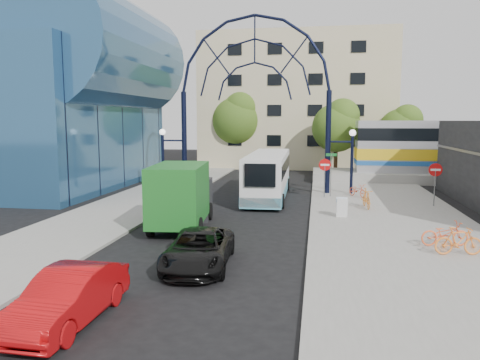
% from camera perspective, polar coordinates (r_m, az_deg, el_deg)
% --- Properties ---
extents(ground, '(120.00, 120.00, 0.00)m').
position_cam_1_polar(ground, '(19.21, -3.89, -7.93)').
color(ground, black).
rests_on(ground, ground).
extents(sidewalk_east, '(8.00, 56.00, 0.12)m').
position_cam_1_polar(sidewalk_east, '(22.89, 18.56, -5.65)').
color(sidewalk_east, gray).
rests_on(sidewalk_east, ground).
extents(plaza_west, '(5.00, 50.00, 0.12)m').
position_cam_1_polar(plaza_west, '(26.81, -14.56, -3.63)').
color(plaza_west, gray).
rests_on(plaza_west, ground).
extents(gateway_arch, '(13.64, 0.44, 12.10)m').
position_cam_1_polar(gateway_arch, '(32.51, 1.80, 13.52)').
color(gateway_arch, black).
rests_on(gateway_arch, ground).
extents(stop_sign, '(0.80, 0.07, 2.50)m').
position_cam_1_polar(stop_sign, '(30.19, 10.31, 1.40)').
color(stop_sign, slate).
rests_on(stop_sign, sidewalk_east).
extents(do_not_enter_sign, '(0.76, 0.07, 2.48)m').
position_cam_1_polar(do_not_enter_sign, '(28.99, 22.71, 0.67)').
color(do_not_enter_sign, slate).
rests_on(do_not_enter_sign, sidewalk_east).
extents(street_name_sign, '(0.70, 0.70, 2.80)m').
position_cam_1_polar(street_name_sign, '(30.79, 11.04, 1.75)').
color(street_name_sign, slate).
rests_on(street_name_sign, sidewalk_east).
extents(sandwich_board, '(0.55, 0.61, 0.99)m').
position_cam_1_polar(sandwich_board, '(24.43, 12.33, -3.00)').
color(sandwich_board, white).
rests_on(sandwich_board, sidewalk_east).
extents(transit_hall, '(16.50, 18.00, 14.50)m').
position_cam_1_polar(transit_hall, '(38.44, -21.56, 9.28)').
color(transit_hall, '#275077').
rests_on(transit_hall, ground).
extents(apartment_block, '(20.00, 12.10, 14.00)m').
position_cam_1_polar(apartment_block, '(53.09, 7.00, 9.39)').
color(apartment_block, '#CCBF8E').
rests_on(apartment_block, ground).
extents(tree_north_a, '(4.48, 4.48, 7.00)m').
position_cam_1_polar(tree_north_a, '(44.00, 11.85, 6.60)').
color(tree_north_a, '#382314').
rests_on(tree_north_a, ground).
extents(tree_north_b, '(5.12, 5.12, 8.00)m').
position_cam_1_polar(tree_north_b, '(48.65, -0.28, 7.59)').
color(tree_north_b, '#382314').
rests_on(tree_north_b, ground).
extents(tree_north_c, '(4.16, 4.16, 6.50)m').
position_cam_1_polar(tree_north_c, '(46.63, 19.16, 5.98)').
color(tree_north_c, '#382314').
rests_on(tree_north_c, ground).
extents(city_bus, '(2.66, 10.58, 2.89)m').
position_cam_1_polar(city_bus, '(30.61, 3.46, 0.68)').
color(city_bus, white).
rests_on(city_bus, ground).
extents(green_truck, '(2.81, 6.22, 3.05)m').
position_cam_1_polar(green_truck, '(22.17, -7.06, -1.88)').
color(green_truck, black).
rests_on(green_truck, ground).
extents(black_suv, '(2.45, 4.71, 1.27)m').
position_cam_1_polar(black_suv, '(16.32, -5.04, -8.40)').
color(black_suv, black).
rests_on(black_suv, ground).
extents(red_sedan, '(1.53, 4.16, 1.36)m').
position_cam_1_polar(red_sedan, '(12.72, -20.20, -13.23)').
color(red_sedan, '#B80B0E').
rests_on(red_sedan, ground).
extents(bike_near_a, '(1.39, 1.65, 0.85)m').
position_cam_1_polar(bike_near_a, '(31.13, 14.14, -1.21)').
color(bike_near_a, '#FE5F32').
rests_on(bike_near_a, sidewalk_east).
extents(bike_near_b, '(0.70, 1.86, 1.09)m').
position_cam_1_polar(bike_near_b, '(27.27, 15.16, -2.18)').
color(bike_near_b, orange).
rests_on(bike_near_b, sidewalk_east).
extents(bike_far_a, '(1.95, 0.95, 0.98)m').
position_cam_1_polar(bike_far_a, '(20.18, 23.70, -6.01)').
color(bike_far_a, '#FA6432').
rests_on(bike_far_a, sidewalk_east).
extents(bike_far_b, '(1.79, 0.71, 1.05)m').
position_cam_1_polar(bike_far_b, '(19.03, 25.11, -6.76)').
color(bike_far_b, orange).
rests_on(bike_far_b, sidewalk_east).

